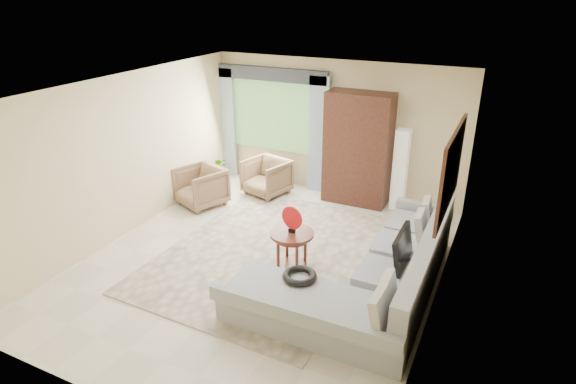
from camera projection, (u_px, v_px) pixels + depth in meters
The scene contains 17 objects.
ground at pixel (263, 261), 7.26m from camera, with size 6.00×6.00×0.00m, color silver.
area_rug at pixel (271, 252), 7.48m from camera, with size 3.00×4.00×0.02m, color beige.
sectional_sofa at pixel (376, 280), 6.30m from camera, with size 2.30×3.46×0.90m.
tv_screen at pixel (403, 249), 6.18m from camera, with size 0.06×0.74×0.48m, color black.
garden_hose at pixel (300, 276), 5.92m from camera, with size 0.43×0.43×0.09m, color black.
coffee_table at pixel (292, 251), 6.90m from camera, with size 0.63×0.63×0.63m.
red_disc at pixel (292, 218), 6.69m from camera, with size 0.34×0.34×0.03m, color red.
armchair_left at pixel (201, 187), 9.00m from camera, with size 0.78×0.81×0.73m, color #937450.
armchair_right at pixel (266, 177), 9.47m from camera, with size 0.76×0.78×0.71m, color #957C51.
potted_plant at pixel (218, 169), 10.08m from camera, with size 0.51×0.44×0.57m, color #999999.
armoire at pixel (358, 149), 8.88m from camera, with size 1.20×0.55×2.10m, color black.
floor_lamp at pixel (400, 170), 8.74m from camera, with size 0.24×0.24×1.50m, color silver.
window at pixel (272, 116), 9.70m from camera, with size 1.80×0.04×1.40m, color #669E59.
curtain_left at pixel (226, 123), 10.14m from camera, with size 0.40×0.08×2.30m, color #9EB7CC.
curtain_right at pixel (319, 136), 9.31m from camera, with size 0.40×0.08×2.30m, color #9EB7CC.
valance at pixel (270, 74), 9.31m from camera, with size 2.40×0.12×0.26m, color #1E232D.
wall_mirror at pixel (451, 170), 5.89m from camera, with size 0.05×1.70×1.05m.
Camera 1 is at (3.04, -5.48, 3.84)m, focal length 30.00 mm.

